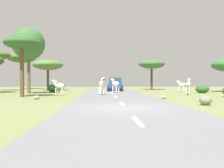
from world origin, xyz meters
TOP-DOWN VIEW (x-y plane):
  - ground_plane at (0.00, 0.00)m, footprint 90.00×90.00m
  - road at (-0.00, 0.00)m, footprint 6.00×64.00m
  - lane_markings at (-0.00, -1.00)m, footprint 0.16×56.00m
  - zebra_0 at (-1.14, 10.55)m, footprint 0.67×1.73m
  - zebra_1 at (8.69, 17.60)m, footprint 1.02×1.38m
  - zebra_2 at (0.32, 14.33)m, footprint 1.10×1.57m
  - zebra_3 at (7.25, 11.30)m, footprint 0.99×1.62m
  - zebra_4 at (-5.14, 11.00)m, footprint 1.46×0.94m
  - car_0 at (0.69, 20.85)m, footprint 2.27×4.46m
  - tree_0 at (-7.84, 8.90)m, footprint 2.95×2.95m
  - tree_1 at (-14.48, 28.96)m, footprint 4.56×4.56m
  - tree_4 at (6.48, 24.94)m, footprint 3.95×3.95m
  - tree_6 at (-8.92, 14.37)m, footprint 3.42×3.42m
  - tree_7 at (-8.76, 22.75)m, footprint 4.21×4.21m
  - bush_1 at (-6.77, 17.14)m, footprint 1.66×1.49m
  - bush_2 at (10.03, 14.68)m, footprint 1.49×1.34m
  - rock_0 at (4.58, 1.40)m, footprint 0.67×0.69m
  - rock_1 at (-5.87, 6.08)m, footprint 0.46×0.38m
  - rock_3 at (3.50, 6.21)m, footprint 0.36×0.29m

SIDE VIEW (x-z plane):
  - ground_plane at x=0.00m, z-range 0.00..0.00m
  - road at x=0.00m, z-range 0.00..0.05m
  - lane_markings at x=0.00m, z-range 0.05..0.06m
  - rock_3 at x=3.50m, z-range 0.00..0.24m
  - rock_1 at x=-5.87m, z-range 0.00..0.28m
  - rock_0 at x=4.58m, z-range 0.00..0.52m
  - bush_2 at x=10.03m, z-range 0.00..0.90m
  - bush_1 at x=-6.77m, z-range 0.00..1.00m
  - car_0 at x=0.69m, z-range -0.02..1.72m
  - zebra_1 at x=8.69m, z-range 0.14..1.59m
  - zebra_4 at x=-5.14m, z-range 0.14..1.63m
  - zebra_3 at x=7.25m, z-range 0.16..1.79m
  - zebra_2 at x=0.32m, z-range 0.21..1.84m
  - zebra_0 at x=-1.14m, z-range 0.21..1.85m
  - tree_7 at x=-8.76m, z-range 1.42..5.79m
  - tree_4 at x=6.48m, z-range 1.58..6.21m
  - tree_0 at x=-7.84m, z-range 1.88..6.92m
  - tree_1 at x=-14.48m, z-range 2.15..8.16m
  - tree_6 at x=-8.92m, z-range 1.76..8.76m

